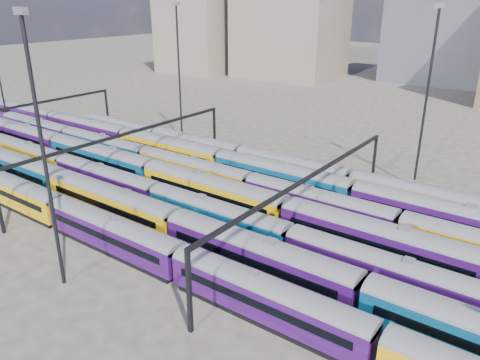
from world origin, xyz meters
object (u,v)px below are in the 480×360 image
Objects in this scene: rake_0 at (180,259)px; rake_1 at (257,253)px; rake_2 at (156,194)px; mast_2 at (42,148)px.

rake_1 reaches higher than rake_0.
mast_2 is at bearing -75.80° from rake_2.
mast_2 is (-14.88, -12.00, 11.14)m from rake_1.
rake_2 is (-19.18, 5.00, -0.26)m from rake_1.
rake_2 is 20.92m from mast_2.
rake_1 is 22.13m from mast_2.
rake_2 is 4.66× the size of mast_2.
rake_2 is (-13.57, 10.00, -0.00)m from rake_0.
rake_0 is 0.78× the size of rake_1.
rake_1 is 5.97× the size of mast_2.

